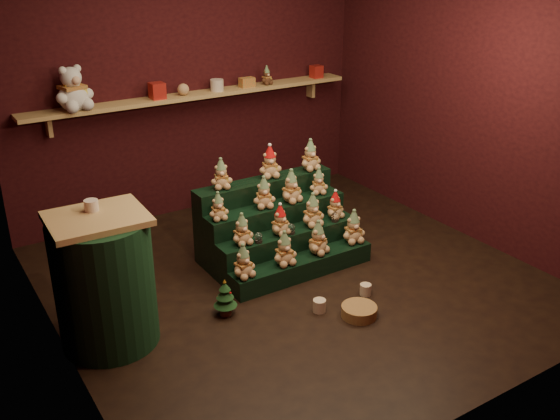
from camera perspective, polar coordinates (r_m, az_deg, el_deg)
ground at (r=5.58m, az=1.43°, el=-6.41°), size 4.00×4.00×0.00m
back_wall at (r=6.78m, az=-8.33°, el=11.47°), size 4.00×0.10×2.80m
front_wall at (r=3.62m, az=20.04°, el=-0.38°), size 4.00×0.10×2.80m
left_wall at (r=4.29m, az=-21.82°, el=3.02°), size 0.10×4.00×2.80m
right_wall at (r=6.37m, az=17.30°, el=9.93°), size 0.10×4.00×2.80m
back_shelf at (r=6.64m, az=-7.63°, el=10.34°), size 3.60×0.26×0.24m
riser_tier_front at (r=5.60m, az=2.07°, el=-5.21°), size 1.40×0.22×0.18m
riser_tier_midfront at (r=5.72m, az=0.84°, el=-3.53°), size 1.40×0.22×0.36m
riser_tier_midback at (r=5.85m, az=-0.34°, el=-1.92°), size 1.40×0.22×0.54m
riser_tier_back at (r=5.98m, az=-1.46°, el=-0.38°), size 1.40×0.22×0.72m
teddy_0 at (r=5.20m, az=-3.39°, el=-4.69°), size 0.24×0.22×0.29m
teddy_1 at (r=5.39m, az=0.40°, el=-3.52°), size 0.22×0.20×0.31m
teddy_2 at (r=5.58m, az=3.49°, el=-2.54°), size 0.28×0.27×0.31m
teddy_3 at (r=5.82m, az=6.73°, el=-1.52°), size 0.25×0.23×0.31m
teddy_4 at (r=5.35m, az=-3.51°, el=-1.78°), size 0.21×0.19×0.28m
teddy_5 at (r=5.52m, az=0.01°, el=-0.92°), size 0.24×0.23×0.28m
teddy_6 at (r=5.70m, az=2.99°, el=0.01°), size 0.23×0.21×0.31m
teddy_7 at (r=5.88m, az=5.05°, el=0.47°), size 0.22×0.21×0.26m
teddy_8 at (r=5.41m, az=-5.68°, el=0.34°), size 0.19×0.18×0.25m
teddy_9 at (r=5.63m, az=-1.49°, el=1.62°), size 0.25×0.23×0.29m
teddy_10 at (r=5.75m, az=1.02°, el=2.19°), size 0.26×0.25×0.31m
teddy_11 at (r=5.96m, az=3.55°, el=2.65°), size 0.23×0.22×0.25m
teddy_12 at (r=5.61m, az=-5.41°, el=3.32°), size 0.24×0.23×0.27m
teddy_13 at (r=5.85m, az=-0.93°, el=4.43°), size 0.26×0.24×0.30m
teddy_14 at (r=6.05m, az=2.78°, el=5.04°), size 0.22×0.19×0.30m
snow_globe_a at (r=5.41m, az=-1.97°, el=-2.53°), size 0.07×0.07×0.10m
snow_globe_b at (r=5.57m, az=1.03°, el=-1.71°), size 0.07×0.07×0.10m
snow_globe_c at (r=5.83m, az=5.05°, el=-0.62°), size 0.07×0.07×0.10m
side_table at (r=4.71m, az=-15.73°, el=-6.27°), size 0.72×0.72×1.03m
table_ornament at (r=4.56m, az=-16.87°, el=0.41°), size 0.10×0.10×0.08m
mini_christmas_tree at (r=5.04m, az=-5.04°, el=-7.97°), size 0.19×0.19×0.32m
mug_left at (r=5.12m, az=3.62°, el=-8.72°), size 0.11×0.11×0.11m
mug_right at (r=5.39m, az=7.82°, el=-7.21°), size 0.10×0.10×0.10m
wicker_basket at (r=5.10m, az=7.24°, el=-9.16°), size 0.37×0.37×0.09m
white_bear at (r=6.14m, az=-18.53°, el=11.01°), size 0.44×0.41×0.52m
brown_bear at (r=6.97m, az=-1.22°, el=12.19°), size 0.15×0.14×0.20m
gift_tin_red_a at (r=6.43m, az=-11.16°, el=10.65°), size 0.14×0.14×0.16m
gift_tin_cream at (r=6.70m, az=-5.78°, el=11.29°), size 0.14×0.14×0.12m
gift_tin_red_b at (r=7.35m, az=3.34°, el=12.52°), size 0.12×0.12×0.14m
shelf_plush_ball at (r=6.54m, az=-8.84°, el=10.84°), size 0.12×0.12×0.12m
scarf_gift_box at (r=6.87m, az=-3.04°, el=11.59°), size 0.16×0.10×0.10m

